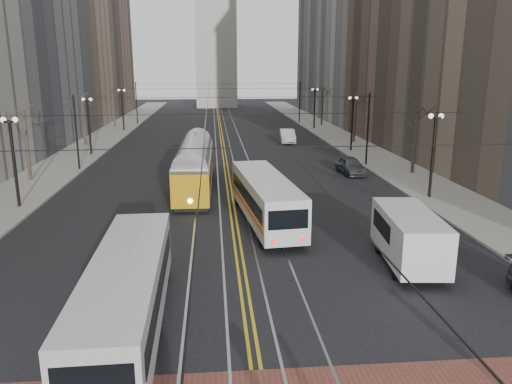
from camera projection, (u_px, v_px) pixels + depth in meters
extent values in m
plane|color=black|center=(253.00, 352.00, 16.00)|extent=(260.00, 260.00, 0.00)
cube|color=gray|center=(94.00, 144.00, 58.19)|extent=(5.00, 140.00, 0.15)
cube|color=gray|center=(346.00, 141.00, 60.72)|extent=(5.00, 140.00, 0.15)
cube|color=gray|center=(223.00, 143.00, 59.47)|extent=(4.80, 130.00, 0.02)
cube|color=gold|center=(223.00, 143.00, 59.47)|extent=(0.42, 130.00, 0.01)
cube|color=brown|center=(78.00, 5.00, 92.05)|extent=(16.00, 20.00, 40.00)
cube|color=slate|center=(348.00, 8.00, 96.36)|extent=(16.00, 20.00, 40.00)
cylinder|color=black|center=(15.00, 166.00, 31.55)|extent=(0.20, 0.20, 5.60)
cylinder|color=black|center=(89.00, 128.00, 50.87)|extent=(0.20, 0.20, 5.60)
cylinder|color=black|center=(123.00, 111.00, 70.19)|extent=(0.20, 0.20, 5.60)
cylinder|color=black|center=(432.00, 159.00, 33.86)|extent=(0.20, 0.20, 5.60)
cylinder|color=black|center=(352.00, 125.00, 53.19)|extent=(0.20, 0.20, 5.60)
cylinder|color=black|center=(314.00, 110.00, 72.51)|extent=(0.20, 0.20, 5.60)
cylinder|color=#382D23|center=(27.00, 147.00, 39.11)|extent=(0.28, 0.28, 5.60)
cylinder|color=#382D23|center=(84.00, 122.00, 56.50)|extent=(0.28, 0.28, 5.60)
cylinder|color=#382D23|center=(114.00, 109.00, 73.89)|extent=(0.28, 0.28, 5.60)
cylinder|color=#382D23|center=(414.00, 142.00, 41.76)|extent=(0.28, 0.28, 5.60)
cylinder|color=#382D23|center=(355.00, 120.00, 59.15)|extent=(0.28, 0.28, 5.60)
cylinder|color=#382D23|center=(322.00, 108.00, 76.54)|extent=(0.28, 0.28, 5.60)
cylinder|color=black|center=(209.00, 92.00, 57.88)|extent=(0.03, 120.00, 0.03)
cylinder|color=black|center=(235.00, 92.00, 58.14)|extent=(0.03, 120.00, 0.03)
cylinder|color=black|center=(76.00, 133.00, 43.09)|extent=(0.16, 0.16, 6.60)
cylinder|color=black|center=(137.00, 104.00, 77.87)|extent=(0.16, 0.16, 6.60)
cylinder|color=black|center=(368.00, 130.00, 45.27)|extent=(0.16, 0.16, 6.60)
cylinder|color=black|center=(300.00, 103.00, 80.05)|extent=(0.16, 0.16, 6.60)
cube|color=#B8B8B8|center=(127.00, 297.00, 16.79)|extent=(2.45, 10.80, 2.69)
cube|color=#CA9412|center=(195.00, 170.00, 36.58)|extent=(2.62, 12.82, 3.01)
cube|color=silver|center=(265.00, 201.00, 28.80)|extent=(3.36, 10.73, 2.75)
cube|color=silver|center=(409.00, 240.00, 22.68)|extent=(2.69, 5.84, 2.50)
imported|color=#3D4044|center=(351.00, 165.00, 42.44)|extent=(1.96, 4.38, 1.46)
imported|color=#B8BCC1|center=(287.00, 136.00, 59.80)|extent=(2.03, 5.01, 1.62)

